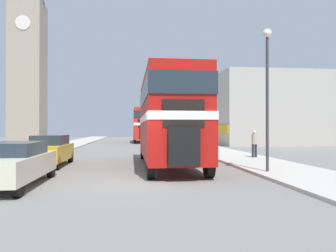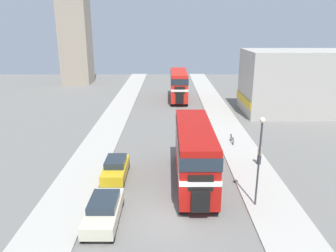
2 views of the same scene
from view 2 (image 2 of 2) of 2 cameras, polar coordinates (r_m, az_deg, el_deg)
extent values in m
plane|color=slate|center=(20.63, 0.03, -15.77)|extent=(120.00, 120.00, 0.00)
cube|color=#B7B2A8|center=(21.68, 18.82, -14.82)|extent=(3.50, 120.00, 0.12)
cube|color=#B7B2A8|center=(21.66, -18.78, -14.84)|extent=(3.50, 120.00, 0.12)
cube|color=#B2140F|center=(24.25, 4.51, -6.88)|extent=(2.49, 9.80, 1.70)
cube|color=white|center=(23.86, 4.57, -4.68)|extent=(2.52, 9.85, 0.31)
cube|color=#B2140F|center=(23.48, 4.63, -2.22)|extent=(2.44, 9.60, 1.86)
cube|color=#232D38|center=(23.45, 4.64, -2.01)|extent=(2.52, 9.70, 0.84)
cube|color=black|center=(19.86, 5.63, -13.01)|extent=(1.12, 0.20, 1.36)
cube|color=black|center=(19.43, 5.69, -9.86)|extent=(1.50, 0.12, 0.99)
cylinder|color=black|center=(20.96, 2.23, -13.52)|extent=(0.28, 1.04, 1.04)
cylinder|color=black|center=(21.16, 8.39, -13.39)|extent=(0.28, 1.04, 1.04)
cylinder|color=black|center=(28.16, 1.61, -5.13)|extent=(0.28, 1.04, 1.04)
cylinder|color=black|center=(28.31, 6.11, -5.10)|extent=(0.28, 1.04, 1.04)
cube|color=red|center=(50.90, 1.82, 6.06)|extent=(2.44, 9.66, 1.74)
cube|color=white|center=(50.71, 1.83, 7.20)|extent=(2.46, 9.71, 0.32)
cube|color=red|center=(50.53, 1.84, 8.44)|extent=(2.39, 9.47, 1.90)
cube|color=#232D38|center=(50.51, 1.84, 8.55)|extent=(2.46, 9.57, 0.85)
cube|color=black|center=(46.09, 2.01, 4.77)|extent=(1.10, 0.20, 1.39)
cube|color=black|center=(45.99, 2.02, 6.24)|extent=(1.46, 0.12, 1.01)
cylinder|color=black|center=(47.15, 0.64, 4.11)|extent=(0.28, 1.04, 1.04)
cylinder|color=black|center=(47.22, 3.27, 4.11)|extent=(0.28, 1.04, 1.04)
cylinder|color=black|center=(54.86, 0.55, 5.99)|extent=(0.28, 1.04, 1.04)
cylinder|color=black|center=(54.93, 2.82, 5.98)|extent=(0.28, 1.04, 1.04)
cube|color=beige|center=(20.37, -11.15, -14.46)|extent=(1.83, 4.61, 0.72)
cube|color=#232D38|center=(20.23, -11.15, -12.81)|extent=(1.61, 2.40, 0.43)
cylinder|color=black|center=(19.21, -14.68, -18.03)|extent=(0.20, 0.64, 0.64)
cylinder|color=black|center=(18.89, -9.62, -18.35)|extent=(0.20, 0.64, 0.64)
cylinder|color=black|center=(22.25, -12.32, -12.58)|extent=(0.20, 0.64, 0.64)
cylinder|color=black|center=(21.97, -8.05, -12.74)|extent=(0.20, 0.64, 0.64)
cube|color=gold|center=(25.42, -9.13, -7.55)|extent=(1.66, 4.20, 0.77)
cube|color=#232D38|center=(25.32, -9.14, -6.10)|extent=(1.46, 2.19, 0.48)
cylinder|color=black|center=(24.24, -11.42, -9.90)|extent=(0.20, 0.64, 0.64)
cylinder|color=black|center=(24.00, -7.95, -10.00)|extent=(0.20, 0.64, 0.64)
cylinder|color=black|center=(27.17, -10.10, -6.73)|extent=(0.20, 0.64, 0.64)
cylinder|color=black|center=(26.95, -7.02, -6.78)|extent=(0.20, 0.64, 0.64)
cylinder|color=#282833|center=(28.28, 15.36, -5.68)|extent=(0.15, 0.15, 0.79)
cylinder|color=#282833|center=(28.33, 15.72, -5.67)|extent=(0.15, 0.15, 0.79)
cylinder|color=tan|center=(28.04, 15.66, -4.34)|extent=(0.33, 0.33, 0.63)
sphere|color=beige|center=(27.89, 15.73, -3.54)|extent=(0.21, 0.21, 0.21)
torus|color=black|center=(32.29, 11.22, -2.57)|extent=(0.05, 0.71, 0.71)
torus|color=black|center=(33.26, 10.89, -1.95)|extent=(0.05, 0.71, 0.71)
cylinder|color=#234C93|center=(32.72, 11.07, -2.01)|extent=(0.04, 1.06, 0.34)
cylinder|color=#234C93|center=(33.05, 10.96, -1.69)|extent=(0.04, 0.04, 0.43)
cylinder|color=#38383D|center=(21.25, 15.46, -6.61)|extent=(0.12, 0.12, 5.50)
sphere|color=#EFEACC|center=(20.28, 16.11, 1.00)|extent=(0.36, 0.36, 0.36)
cube|color=tan|center=(67.67, -16.10, 17.18)|extent=(5.36, 5.36, 23.80)
cube|color=#B2ADA3|center=(46.85, 24.18, 6.96)|extent=(18.16, 8.26, 8.14)
cube|color=gold|center=(44.36, 12.95, 4.52)|extent=(0.12, 7.85, 0.98)
camera|label=1|loc=(11.01, 0.48, -40.84)|focal=35.00mm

